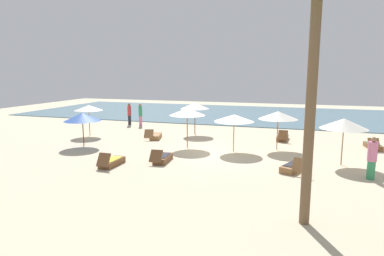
{
  "coord_description": "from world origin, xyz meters",
  "views": [
    {
      "loc": [
        3.94,
        -17.29,
        4.35
      ],
      "look_at": [
        -1.97,
        1.06,
        1.1
      ],
      "focal_mm": 31.36,
      "sensor_mm": 36.0,
      "label": 1
    }
  ],
  "objects_px": {
    "umbrella_4": "(344,124)",
    "lounger_2": "(155,136)",
    "umbrella_7": "(187,112)",
    "lounger_0": "(373,146)",
    "umbrella_0": "(195,106)",
    "lounger_5": "(111,162)",
    "umbrella_2": "(234,118)",
    "lounger_1": "(162,158)",
    "lounger_3": "(293,167)",
    "umbrella_5": "(89,108)",
    "lounger_4": "(283,138)",
    "umbrella_6": "(278,115)",
    "person_0": "(372,158)",
    "umbrella_1": "(82,117)",
    "person_2": "(129,114)",
    "person_1": "(140,114)"
  },
  "relations": [
    {
      "from": "umbrella_0",
      "to": "person_1",
      "type": "bearing_deg",
      "value": 157.16
    },
    {
      "from": "umbrella_4",
      "to": "person_0",
      "type": "bearing_deg",
      "value": -65.51
    },
    {
      "from": "umbrella_2",
      "to": "lounger_0",
      "type": "distance_m",
      "value": 8.2
    },
    {
      "from": "lounger_1",
      "to": "lounger_3",
      "type": "relative_size",
      "value": 1.0
    },
    {
      "from": "umbrella_1",
      "to": "person_0",
      "type": "height_order",
      "value": "umbrella_1"
    },
    {
      "from": "lounger_4",
      "to": "person_1",
      "type": "bearing_deg",
      "value": 167.29
    },
    {
      "from": "umbrella_1",
      "to": "lounger_5",
      "type": "height_order",
      "value": "umbrella_1"
    },
    {
      "from": "umbrella_0",
      "to": "lounger_5",
      "type": "relative_size",
      "value": 1.34
    },
    {
      "from": "umbrella_5",
      "to": "person_0",
      "type": "height_order",
      "value": "umbrella_5"
    },
    {
      "from": "umbrella_0",
      "to": "umbrella_4",
      "type": "distance_m",
      "value": 10.45
    },
    {
      "from": "lounger_0",
      "to": "lounger_4",
      "type": "height_order",
      "value": "lounger_4"
    },
    {
      "from": "lounger_4",
      "to": "umbrella_0",
      "type": "bearing_deg",
      "value": 177.06
    },
    {
      "from": "lounger_0",
      "to": "umbrella_6",
      "type": "bearing_deg",
      "value": -161.13
    },
    {
      "from": "lounger_4",
      "to": "person_2",
      "type": "distance_m",
      "value": 12.71
    },
    {
      "from": "umbrella_7",
      "to": "person_1",
      "type": "relative_size",
      "value": 1.28
    },
    {
      "from": "umbrella_4",
      "to": "lounger_1",
      "type": "relative_size",
      "value": 1.27
    },
    {
      "from": "umbrella_5",
      "to": "lounger_2",
      "type": "relative_size",
      "value": 1.16
    },
    {
      "from": "person_1",
      "to": "person_2",
      "type": "relative_size",
      "value": 1.0
    },
    {
      "from": "umbrella_1",
      "to": "umbrella_7",
      "type": "distance_m",
      "value": 6.15
    },
    {
      "from": "lounger_4",
      "to": "lounger_5",
      "type": "xyz_separation_m",
      "value": [
        -7.33,
        -8.56,
        0.01
      ]
    },
    {
      "from": "lounger_2",
      "to": "lounger_5",
      "type": "distance_m",
      "value": 6.57
    },
    {
      "from": "umbrella_2",
      "to": "umbrella_6",
      "type": "bearing_deg",
      "value": 26.9
    },
    {
      "from": "umbrella_5",
      "to": "lounger_1",
      "type": "relative_size",
      "value": 1.2
    },
    {
      "from": "umbrella_4",
      "to": "lounger_0",
      "type": "relative_size",
      "value": 1.28
    },
    {
      "from": "umbrella_5",
      "to": "lounger_4",
      "type": "xyz_separation_m",
      "value": [
        12.8,
        2.3,
        -1.73
      ]
    },
    {
      "from": "umbrella_4",
      "to": "umbrella_5",
      "type": "distance_m",
      "value": 15.99
    },
    {
      "from": "lounger_1",
      "to": "lounger_2",
      "type": "xyz_separation_m",
      "value": [
        -2.68,
        5.13,
        -0.01
      ]
    },
    {
      "from": "lounger_2",
      "to": "lounger_3",
      "type": "height_order",
      "value": "lounger_3"
    },
    {
      "from": "umbrella_0",
      "to": "lounger_3",
      "type": "relative_size",
      "value": 1.27
    },
    {
      "from": "umbrella_4",
      "to": "lounger_4",
      "type": "distance_m",
      "value": 6.16
    },
    {
      "from": "umbrella_5",
      "to": "person_1",
      "type": "distance_m",
      "value": 5.17
    },
    {
      "from": "umbrella_7",
      "to": "person_2",
      "type": "height_order",
      "value": "umbrella_7"
    },
    {
      "from": "umbrella_7",
      "to": "person_1",
      "type": "distance_m",
      "value": 8.81
    },
    {
      "from": "lounger_2",
      "to": "umbrella_2",
      "type": "bearing_deg",
      "value": -18.62
    },
    {
      "from": "umbrella_7",
      "to": "lounger_5",
      "type": "xyz_separation_m",
      "value": [
        -2.11,
        -4.88,
        -1.89
      ]
    },
    {
      "from": "person_1",
      "to": "umbrella_1",
      "type": "bearing_deg",
      "value": -88.45
    },
    {
      "from": "umbrella_7",
      "to": "lounger_0",
      "type": "relative_size",
      "value": 1.32
    },
    {
      "from": "umbrella_4",
      "to": "lounger_1",
      "type": "height_order",
      "value": "umbrella_4"
    },
    {
      "from": "umbrella_2",
      "to": "lounger_5",
      "type": "distance_m",
      "value": 6.96
    },
    {
      "from": "lounger_0",
      "to": "person_1",
      "type": "relative_size",
      "value": 0.97
    },
    {
      "from": "umbrella_5",
      "to": "lounger_1",
      "type": "height_order",
      "value": "umbrella_5"
    },
    {
      "from": "lounger_3",
      "to": "lounger_1",
      "type": "bearing_deg",
      "value": -177.29
    },
    {
      "from": "umbrella_4",
      "to": "person_0",
      "type": "xyz_separation_m",
      "value": [
        0.9,
        -1.98,
        -1.08
      ]
    },
    {
      "from": "umbrella_6",
      "to": "umbrella_4",
      "type": "bearing_deg",
      "value": -37.08
    },
    {
      "from": "umbrella_2",
      "to": "lounger_4",
      "type": "height_order",
      "value": "umbrella_2"
    },
    {
      "from": "umbrella_7",
      "to": "lounger_4",
      "type": "height_order",
      "value": "umbrella_7"
    },
    {
      "from": "umbrella_4",
      "to": "person_1",
      "type": "distance_m",
      "value": 16.23
    },
    {
      "from": "umbrella_4",
      "to": "lounger_2",
      "type": "distance_m",
      "value": 11.51
    },
    {
      "from": "umbrella_5",
      "to": "lounger_3",
      "type": "xyz_separation_m",
      "value": [
        13.61,
        -4.56,
        -1.73
      ]
    },
    {
      "from": "umbrella_4",
      "to": "person_2",
      "type": "relative_size",
      "value": 1.23
    }
  ]
}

